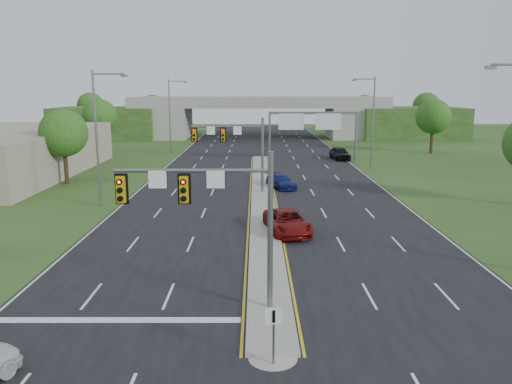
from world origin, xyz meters
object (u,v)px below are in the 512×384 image
object	(u,v)px
car_far_b	(281,181)
car_far_c	(340,153)
sign_gantry	(312,123)
car_far_a	(287,222)
overpass	(259,120)
keep_right_sign	(274,326)
signal_mast_far	(238,143)
signal_mast_near	(216,206)

from	to	relation	value
car_far_b	car_far_c	bearing A→B (deg)	44.26
sign_gantry	car_far_a	distance (m)	33.58
overpass	car_far_c	world-z (taller)	overpass
car_far_b	car_far_c	size ratio (longest dim) A/B	0.89
keep_right_sign	car_far_a	world-z (taller)	keep_right_sign
overpass	car_far_c	bearing A→B (deg)	-71.04
overpass	car_far_a	distance (m)	68.03
car_far_a	car_far_c	world-z (taller)	car_far_c
signal_mast_far	keep_right_sign	size ratio (longest dim) A/B	3.18
signal_mast_far	car_far_c	xyz separation A→B (m)	(13.26, 23.06, -3.85)
signal_mast_far	car_far_c	size ratio (longest dim) A/B	1.39
signal_mast_near	signal_mast_far	bearing A→B (deg)	90.00
sign_gantry	car_far_c	bearing A→B (deg)	35.34
signal_mast_near	car_far_c	size ratio (longest dim) A/B	1.39
signal_mast_near	sign_gantry	distance (m)	45.88
keep_right_sign	car_far_c	bearing A→B (deg)	78.17
signal_mast_far	sign_gantry	bearing A→B (deg)	65.89
sign_gantry	car_far_a	size ratio (longest dim) A/B	2.13
keep_right_sign	overpass	bearing A→B (deg)	90.00
overpass	car_far_b	size ratio (longest dim) A/B	17.93
overpass	sign_gantry	bearing A→B (deg)	-79.21
signal_mast_near	overpass	bearing A→B (deg)	88.38
signal_mast_far	car_far_c	bearing A→B (deg)	60.09
overpass	car_far_a	world-z (taller)	overpass
signal_mast_far	car_far_a	world-z (taller)	signal_mast_far
signal_mast_near	keep_right_sign	bearing A→B (deg)	-63.06
signal_mast_far	sign_gantry	size ratio (longest dim) A/B	0.60
car_far_a	car_far_b	size ratio (longest dim) A/B	1.22
keep_right_sign	sign_gantry	distance (m)	50.04
signal_mast_far	car_far_a	distance (m)	13.99
sign_gantry	car_far_b	world-z (taller)	sign_gantry
overpass	car_far_c	xyz separation A→B (m)	(11.00, -32.02, -2.68)
car_far_a	overpass	bearing A→B (deg)	81.51
signal_mast_far	overpass	size ratio (longest dim) A/B	0.09
signal_mast_near	sign_gantry	bearing A→B (deg)	78.75
signal_mast_near	car_far_b	distance (m)	28.29
car_far_b	car_far_c	distance (m)	22.32
keep_right_sign	overpass	xyz separation A→B (m)	(0.00, 84.53, 2.04)
car_far_b	signal_mast_near	bearing A→B (deg)	-120.05
signal_mast_far	keep_right_sign	bearing A→B (deg)	-85.61
car_far_c	signal_mast_far	bearing A→B (deg)	-127.13
signal_mast_near	car_far_b	world-z (taller)	signal_mast_near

